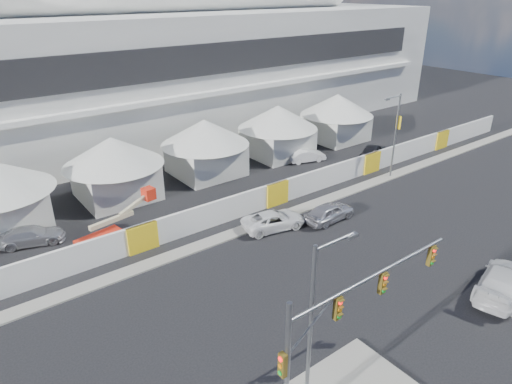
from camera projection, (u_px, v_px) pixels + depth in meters
ground at (362, 327)px, 24.55m from camera, size 160.00×160.00×0.00m
far_curb at (399, 173)px, 44.62m from camera, size 80.00×1.20×0.12m
stadium at (153, 52)px, 55.51m from camera, size 80.00×24.80×21.98m
tent_row at (162, 152)px, 40.91m from camera, size 53.40×8.40×5.40m
hoarding_fence at (276, 193)px, 37.95m from camera, size 70.00×0.25×2.00m
scaffold_tower at (383, 59)px, 73.54m from camera, size 4.40×4.40×12.00m
sedan_silver at (329, 212)px, 35.39m from camera, size 1.88×4.42×1.49m
pickup_curb at (274, 220)px, 34.31m from camera, size 3.23×5.22×1.35m
pickup_near at (503, 281)px, 26.92m from camera, size 3.71×6.24×1.69m
lot_car_a at (307, 156)px, 47.40m from camera, size 2.49×4.18×1.30m
lot_car_b at (373, 151)px, 48.36m from camera, size 3.35×4.85×1.53m
lot_car_c at (31, 236)px, 32.24m from camera, size 3.10×4.84×1.31m
traffic_mast at (329, 339)px, 18.25m from camera, size 9.83×0.64×6.58m
streetlight_median at (315, 321)px, 17.75m from camera, size 2.27×0.23×8.22m
streetlight_curb at (395, 130)px, 41.82m from camera, size 2.38×0.53×8.02m
boom_lift at (108, 235)px, 31.95m from camera, size 6.44×1.96×3.20m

